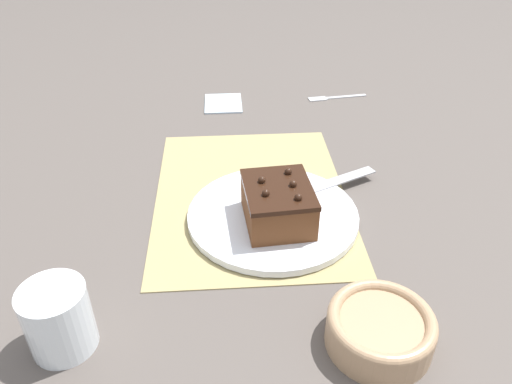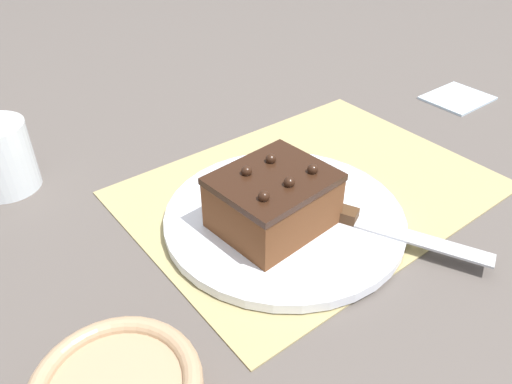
{
  "view_description": "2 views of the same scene",
  "coord_description": "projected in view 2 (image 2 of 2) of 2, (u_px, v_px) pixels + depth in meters",
  "views": [
    {
      "loc": [
        0.74,
        -0.04,
        0.52
      ],
      "look_at": [
        0.04,
        0.01,
        0.04
      ],
      "focal_mm": 35.0,
      "sensor_mm": 36.0,
      "label": 1
    },
    {
      "loc": [
        0.39,
        0.38,
        0.38
      ],
      "look_at": [
        0.09,
        0.0,
        0.04
      ],
      "focal_mm": 35.0,
      "sensor_mm": 36.0,
      "label": 2
    }
  ],
  "objects": [
    {
      "name": "serving_knife",
      "position": [
        358.0,
        219.0,
        0.58
      ],
      "size": [
        0.11,
        0.21,
        0.01
      ],
      "rotation": [
        0.0,
        0.0,
        0.44
      ],
      "color": "#472D19",
      "rests_on": "cake_plate"
    },
    {
      "name": "cake_plate",
      "position": [
        284.0,
        218.0,
        0.6
      ],
      "size": [
        0.29,
        0.29,
        0.01
      ],
      "color": "white",
      "rests_on": "placemat_woven"
    },
    {
      "name": "folded_napkin",
      "position": [
        458.0,
        97.0,
        0.88
      ],
      "size": [
        0.11,
        0.09,
        0.01
      ],
      "primitive_type": "cube",
      "color": "silver",
      "rests_on": "ground_plane"
    },
    {
      "name": "ground_plane",
      "position": [
        310.0,
        190.0,
        0.66
      ],
      "size": [
        3.0,
        3.0,
        0.0
      ],
      "primitive_type": "plane",
      "color": "#544C47"
    },
    {
      "name": "chocolate_cake",
      "position": [
        273.0,
        200.0,
        0.56
      ],
      "size": [
        0.13,
        0.12,
        0.08
      ],
      "rotation": [
        0.0,
        0.0,
        0.08
      ],
      "color": "brown",
      "rests_on": "cake_plate"
    },
    {
      "name": "drinking_glass",
      "position": [
        0.0,
        157.0,
        0.64
      ],
      "size": [
        0.08,
        0.08,
        0.09
      ],
      "color": "white",
      "rests_on": "ground_plane"
    },
    {
      "name": "placemat_woven",
      "position": [
        310.0,
        189.0,
        0.66
      ],
      "size": [
        0.46,
        0.34,
        0.0
      ],
      "primitive_type": "cube",
      "color": "tan",
      "rests_on": "ground_plane"
    }
  ]
}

